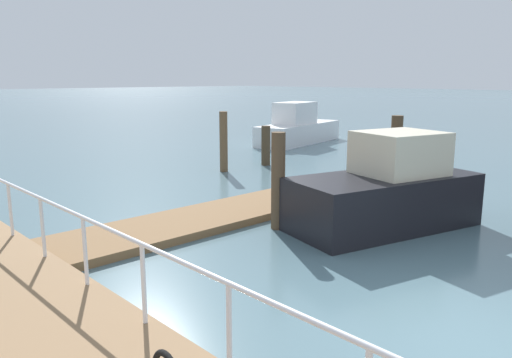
% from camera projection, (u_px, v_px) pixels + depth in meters
% --- Properties ---
extents(floating_dock, '(11.18, 2.00, 0.18)m').
position_uv_depth(floating_dock, '(237.00, 211.00, 12.96)').
color(floating_dock, olive).
rests_on(floating_dock, ground_plane).
extents(dock_piling_0, '(0.36, 0.36, 1.59)m').
position_uv_depth(dock_piling_0, '(266.00, 146.00, 20.13)').
color(dock_piling_0, '#473826').
rests_on(dock_piling_0, ground_plane).
extents(dock_piling_1, '(0.34, 0.34, 2.38)m').
position_uv_depth(dock_piling_1, '(395.00, 155.00, 14.98)').
color(dock_piling_1, '#473826').
rests_on(dock_piling_1, ground_plane).
extents(dock_piling_2, '(0.32, 0.32, 2.26)m').
position_uv_depth(dock_piling_2, '(278.00, 181.00, 11.52)').
color(dock_piling_2, brown).
rests_on(dock_piling_2, ground_plane).
extents(dock_piling_3, '(0.30, 0.30, 2.25)m').
position_uv_depth(dock_piling_3, '(224.00, 142.00, 18.68)').
color(dock_piling_3, brown).
rests_on(dock_piling_3, ground_plane).
extents(moored_boat_1, '(6.46, 3.07, 2.21)m').
position_uv_depth(moored_boat_1, '(298.00, 128.00, 26.94)').
color(moored_boat_1, white).
rests_on(moored_boat_1, ground_plane).
extents(moored_boat_2, '(4.83, 3.02, 2.24)m').
position_uv_depth(moored_boat_2, '(387.00, 192.00, 11.68)').
color(moored_boat_2, black).
rests_on(moored_boat_2, ground_plane).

